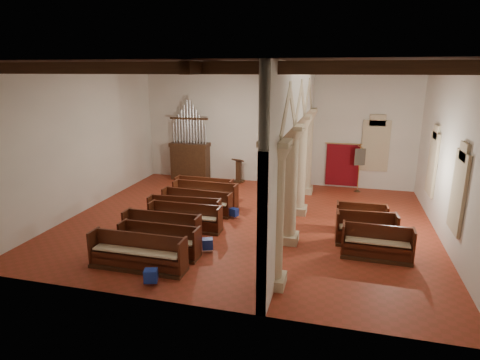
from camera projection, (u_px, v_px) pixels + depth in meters
name	position (u px, v px, depth m)	size (l,w,h in m)	color
floor	(247.00, 222.00, 15.77)	(14.00, 14.00, 0.00)	maroon
ceiling	(248.00, 63.00, 14.18)	(14.00, 14.00, 0.00)	black
wall_back	(275.00, 126.00, 20.58)	(14.00, 0.02, 6.00)	beige
wall_front	(187.00, 192.00, 9.38)	(14.00, 0.02, 6.00)	beige
wall_left	(84.00, 139.00, 16.68)	(0.02, 12.00, 6.00)	beige
wall_right	(452.00, 157.00, 13.28)	(0.02, 12.00, 6.00)	beige
ceiling_beams	(248.00, 69.00, 14.23)	(13.80, 11.80, 0.30)	#3F2714
arcade	(296.00, 134.00, 14.39)	(0.90, 11.90, 6.00)	tan
window_right_a	(460.00, 192.00, 12.10)	(0.03, 1.00, 2.20)	#387E68
window_right_b	(433.00, 164.00, 15.83)	(0.03, 1.00, 2.20)	#387E68
window_back	(375.00, 146.00, 19.56)	(1.00, 0.03, 2.20)	#387E68
pipe_organ	(190.00, 154.00, 21.64)	(2.10, 0.85, 4.40)	#3F2714
lectern	(239.00, 172.00, 21.18)	(0.62, 0.64, 1.32)	#381E11
dossal_curtain	(342.00, 165.00, 20.14)	(1.80, 0.07, 2.17)	maroon
processional_banner	(358.00, 176.00, 19.51)	(0.51, 0.65, 2.32)	#3F2714
hymnal_box_a	(151.00, 276.00, 11.08)	(0.36, 0.29, 0.36)	#161A9B
hymnal_box_b	(208.00, 244.00, 13.13)	(0.34, 0.28, 0.34)	navy
hymnal_box_c	(234.00, 212.00, 16.10)	(0.31, 0.25, 0.31)	navy
tube_heater_a	(157.00, 264.00, 11.99)	(0.09, 0.09, 0.89)	white
tube_heater_b	(134.00, 241.00, 13.59)	(0.09, 0.09, 0.85)	white
nave_pew_0	(138.00, 258.00, 11.97)	(2.99, 0.72, 1.08)	#3F2714
nave_pew_1	(160.00, 245.00, 12.86)	(2.66, 0.72, 1.03)	#3F2714
nave_pew_2	(162.00, 232.00, 13.85)	(2.74, 0.71, 1.04)	#3F2714
nave_pew_3	(185.00, 221.00, 14.93)	(2.76, 0.67, 0.99)	#3F2714
nave_pew_4	(185.00, 214.00, 15.70)	(2.91, 0.82, 0.98)	#3F2714
nave_pew_5	(197.00, 206.00, 16.65)	(3.02, 0.85, 0.97)	#3F2714
nave_pew_6	(205.00, 198.00, 17.51)	(2.86, 0.79, 1.07)	#3F2714
nave_pew_7	(204.00, 193.00, 18.40)	(2.71, 0.74, 1.02)	#3F2714
aisle_pew_0	(376.00, 248.00, 12.63)	(2.18, 0.77, 1.07)	#3F2714
aisle_pew_1	(366.00, 234.00, 13.65)	(2.04, 0.88, 1.13)	#3F2714
aisle_pew_2	(361.00, 222.00, 14.73)	(1.82, 0.74, 1.06)	#3F2714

